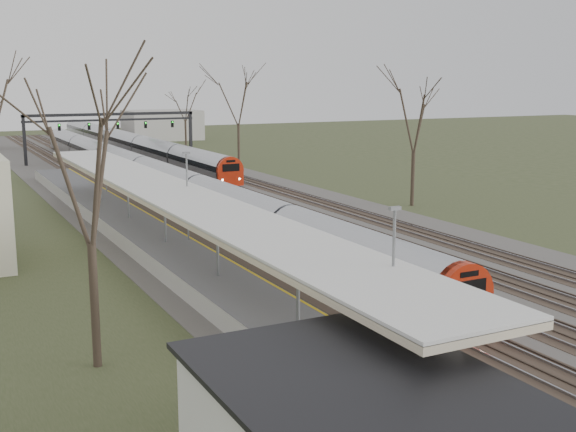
% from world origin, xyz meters
% --- Properties ---
extents(track_bed, '(24.00, 160.00, 0.22)m').
position_xyz_m(track_bed, '(0.26, 55.00, 0.06)').
color(track_bed, '#474442').
rests_on(track_bed, ground).
extents(platform, '(3.50, 69.00, 1.00)m').
position_xyz_m(platform, '(-9.05, 37.50, 0.50)').
color(platform, '#9E9B93').
rests_on(platform, ground).
extents(canopy, '(4.10, 50.00, 3.11)m').
position_xyz_m(canopy, '(-9.05, 32.99, 3.93)').
color(canopy, slate).
rests_on(canopy, platform).
extents(signal_gantry, '(21.00, 0.59, 6.08)m').
position_xyz_m(signal_gantry, '(0.29, 84.99, 4.91)').
color(signal_gantry, black).
rests_on(signal_gantry, ground).
extents(tree_west_near, '(5.00, 5.00, 10.30)m').
position_xyz_m(tree_west_near, '(-16.00, 20.00, 7.29)').
color(tree_west_near, '#2D231C').
rests_on(tree_west_near, ground).
extents(tree_east_far, '(5.00, 5.00, 10.30)m').
position_xyz_m(tree_east_far, '(14.00, 42.00, 7.29)').
color(tree_east_far, '#2D231C').
rests_on(tree_east_far, ground).
extents(train_near, '(2.62, 90.21, 3.05)m').
position_xyz_m(train_near, '(-2.50, 61.18, 1.48)').
color(train_near, '#A3A5AD').
rests_on(train_near, ground).
extents(train_far, '(2.62, 75.21, 3.05)m').
position_xyz_m(train_far, '(4.50, 94.41, 1.48)').
color(train_far, '#A3A5AD').
rests_on(train_far, ground).
extents(passenger, '(0.53, 0.74, 1.89)m').
position_xyz_m(passenger, '(-9.29, 7.84, 1.95)').
color(passenger, '#342B55').
rests_on(passenger, platform).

